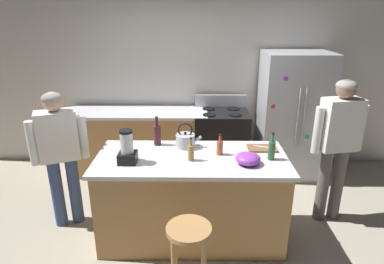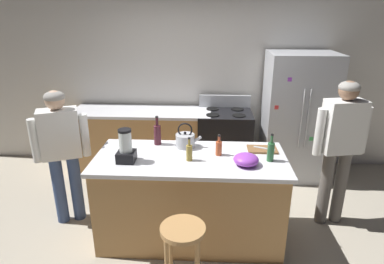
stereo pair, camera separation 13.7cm
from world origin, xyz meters
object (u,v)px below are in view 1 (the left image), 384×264
at_px(person_by_island_left, 60,148).
at_px(chef_knife, 264,147).
at_px(kitchen_island, 192,197).
at_px(bottle_vinegar, 191,152).
at_px(bottle_olive_oil, 272,150).
at_px(tea_kettle, 185,140).
at_px(stove_range, 221,142).
at_px(bar_stool, 189,244).
at_px(mixing_bowl, 248,159).
at_px(blender_appliance, 127,149).
at_px(bottle_cooking_sauce, 220,147).
at_px(bottle_wine, 157,135).
at_px(refrigerator, 292,116).
at_px(person_by_sink_right, 338,139).
at_px(cutting_board, 262,148).

relative_size(person_by_island_left, chef_knife, 6.95).
relative_size(kitchen_island, bottle_vinegar, 8.02).
distance_m(bottle_olive_oil, tea_kettle, 0.89).
bearing_deg(stove_range, tea_kettle, -110.41).
relative_size(bar_stool, mixing_bowl, 2.96).
distance_m(person_by_island_left, blender_appliance, 0.88).
relative_size(bottle_vinegar, bottle_cooking_sauce, 1.09).
distance_m(bar_stool, bottle_cooking_sauce, 1.04).
distance_m(bottle_wine, tea_kettle, 0.31).
distance_m(refrigerator, stove_range, 1.08).
bearing_deg(mixing_bowl, bar_stool, -128.91).
xyz_separation_m(bottle_olive_oil, mixing_bowl, (-0.24, -0.10, -0.05)).
xyz_separation_m(bottle_wine, chef_knife, (1.12, -0.11, -0.09)).
height_order(stove_range, person_by_island_left, person_by_island_left).
height_order(person_by_sink_right, mixing_bowl, person_by_sink_right).
xyz_separation_m(kitchen_island, refrigerator, (1.41, 1.50, 0.42)).
height_order(person_by_island_left, blender_appliance, person_by_island_left).
height_order(person_by_island_left, bottle_vinegar, person_by_island_left).
relative_size(person_by_sink_right, bar_stool, 2.33).
bearing_deg(tea_kettle, person_by_sink_right, 3.43).
distance_m(refrigerator, mixing_bowl, 1.87).
relative_size(stove_range, person_by_sink_right, 0.68).
relative_size(person_by_sink_right, bottle_vinegar, 6.93).
bearing_deg(chef_knife, bottle_wine, -163.24).
distance_m(person_by_island_left, bar_stool, 1.77).
height_order(kitchen_island, bottle_wine, bottle_wine).
bearing_deg(blender_appliance, bottle_wine, 62.22).
xyz_separation_m(person_by_sink_right, cutting_board, (-0.84, -0.15, -0.05)).
xyz_separation_m(bottle_olive_oil, tea_kettle, (-0.84, 0.30, -0.02)).
xyz_separation_m(refrigerator, person_by_sink_right, (0.16, -1.15, 0.11)).
height_order(tea_kettle, chef_knife, tea_kettle).
bearing_deg(bottle_olive_oil, refrigerator, 67.64).
relative_size(person_by_sink_right, chef_knife, 7.44).
bearing_deg(bottle_olive_oil, bottle_cooking_sauce, 167.39).
height_order(bottle_wine, chef_knife, bottle_wine).
bearing_deg(refrigerator, person_by_island_left, -155.44).
xyz_separation_m(refrigerator, bar_stool, (-1.42, -2.32, -0.34)).
distance_m(bottle_olive_oil, cutting_board, 0.27).
bearing_deg(bar_stool, person_by_sink_right, 36.43).
xyz_separation_m(bottle_cooking_sauce, chef_knife, (0.47, 0.14, -0.06)).
distance_m(person_by_island_left, bottle_olive_oil, 2.19).
height_order(blender_appliance, bottle_wine, blender_appliance).
relative_size(bottle_wine, tea_kettle, 1.15).
bearing_deg(bottle_olive_oil, bar_stool, -135.40).
distance_m(stove_range, bottle_vinegar, 1.74).
bearing_deg(bottle_vinegar, person_by_island_left, 167.92).
bearing_deg(bar_stool, refrigerator, 58.56).
bearing_deg(bottle_olive_oil, person_by_island_left, 173.00).
bearing_deg(kitchen_island, refrigerator, 46.85).
bearing_deg(bottle_wine, bar_stool, -72.22).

